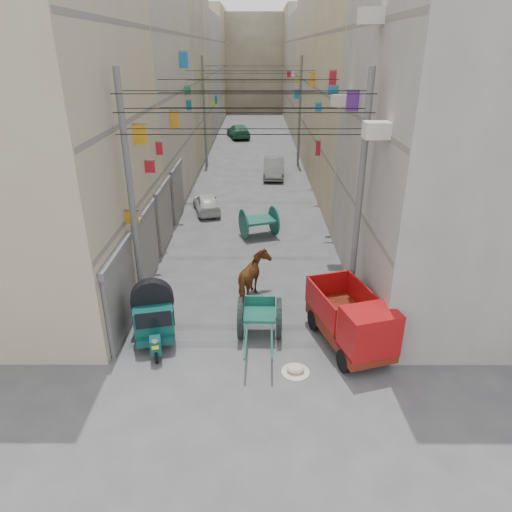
{
  "coord_description": "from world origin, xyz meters",
  "views": [
    {
      "loc": [
        0.36,
        -7.82,
        8.44
      ],
      "look_at": [
        0.34,
        6.5,
        1.91
      ],
      "focal_mm": 32.0,
      "sensor_mm": 36.0,
      "label": 1
    }
  ],
  "objects_px": {
    "tonga_cart": "(260,318)",
    "horse": "(254,278)",
    "distant_car_white": "(206,203)",
    "distant_car_green": "(238,131)",
    "second_cart": "(259,222)",
    "distant_car_grey": "(274,168)",
    "mini_truck": "(355,327)",
    "feed_sack": "(296,368)",
    "auto_rickshaw": "(154,314)"
  },
  "relations": [
    {
      "from": "distant_car_green",
      "to": "horse",
      "type": "bearing_deg",
      "value": 80.23
    },
    {
      "from": "horse",
      "to": "distant_car_grey",
      "type": "relative_size",
      "value": 0.49
    },
    {
      "from": "mini_truck",
      "to": "second_cart",
      "type": "distance_m",
      "value": 9.85
    },
    {
      "from": "tonga_cart",
      "to": "feed_sack",
      "type": "xyz_separation_m",
      "value": [
        1.02,
        -1.81,
        -0.56
      ]
    },
    {
      "from": "auto_rickshaw",
      "to": "tonga_cart",
      "type": "relative_size",
      "value": 0.81
    },
    {
      "from": "mini_truck",
      "to": "distant_car_white",
      "type": "relative_size",
      "value": 1.16
    },
    {
      "from": "second_cart",
      "to": "horse",
      "type": "distance_m",
      "value": 6.09
    },
    {
      "from": "second_cart",
      "to": "distant_car_green",
      "type": "distance_m",
      "value": 27.42
    },
    {
      "from": "tonga_cart",
      "to": "distant_car_grey",
      "type": "bearing_deg",
      "value": 88.13
    },
    {
      "from": "second_cart",
      "to": "distant_car_grey",
      "type": "height_order",
      "value": "second_cart"
    },
    {
      "from": "feed_sack",
      "to": "horse",
      "type": "xyz_separation_m",
      "value": [
        -1.22,
        4.29,
        0.71
      ]
    },
    {
      "from": "second_cart",
      "to": "distant_car_grey",
      "type": "xyz_separation_m",
      "value": [
        1.12,
        11.42,
        -0.11
      ]
    },
    {
      "from": "mini_truck",
      "to": "feed_sack",
      "type": "distance_m",
      "value": 2.19
    },
    {
      "from": "auto_rickshaw",
      "to": "second_cart",
      "type": "xyz_separation_m",
      "value": [
        3.3,
        8.77,
        -0.18
      ]
    },
    {
      "from": "auto_rickshaw",
      "to": "distant_car_green",
      "type": "distance_m",
      "value": 36.14
    },
    {
      "from": "feed_sack",
      "to": "distant_car_white",
      "type": "bearing_deg",
      "value": 105.7
    },
    {
      "from": "distant_car_white",
      "to": "distant_car_green",
      "type": "distance_m",
      "value": 23.7
    },
    {
      "from": "auto_rickshaw",
      "to": "horse",
      "type": "relative_size",
      "value": 1.2
    },
    {
      "from": "mini_truck",
      "to": "distant_car_green",
      "type": "relative_size",
      "value": 0.8
    },
    {
      "from": "horse",
      "to": "distant_car_grey",
      "type": "xyz_separation_m",
      "value": [
        1.33,
        17.51,
        -0.17
      ]
    },
    {
      "from": "tonga_cart",
      "to": "horse",
      "type": "bearing_deg",
      "value": 96.05
    },
    {
      "from": "auto_rickshaw",
      "to": "distant_car_grey",
      "type": "xyz_separation_m",
      "value": [
        4.41,
        20.2,
        -0.28
      ]
    },
    {
      "from": "auto_rickshaw",
      "to": "distant_car_grey",
      "type": "relative_size",
      "value": 0.58
    },
    {
      "from": "tonga_cart",
      "to": "horse",
      "type": "height_order",
      "value": "horse"
    },
    {
      "from": "distant_car_white",
      "to": "distant_car_grey",
      "type": "height_order",
      "value": "distant_car_grey"
    },
    {
      "from": "auto_rickshaw",
      "to": "tonga_cart",
      "type": "height_order",
      "value": "auto_rickshaw"
    },
    {
      "from": "mini_truck",
      "to": "horse",
      "type": "relative_size",
      "value": 1.86
    },
    {
      "from": "tonga_cart",
      "to": "distant_car_grey",
      "type": "relative_size",
      "value": 0.73
    },
    {
      "from": "distant_car_white",
      "to": "distant_car_green",
      "type": "bearing_deg",
      "value": -106.38
    },
    {
      "from": "auto_rickshaw",
      "to": "horse",
      "type": "bearing_deg",
      "value": 28.75
    },
    {
      "from": "auto_rickshaw",
      "to": "mini_truck",
      "type": "xyz_separation_m",
      "value": [
        6.12,
        -0.66,
        -0.04
      ]
    },
    {
      "from": "mini_truck",
      "to": "distant_car_white",
      "type": "xyz_separation_m",
      "value": [
        -5.76,
        13.1,
        -0.37
      ]
    },
    {
      "from": "mini_truck",
      "to": "second_cart",
      "type": "bearing_deg",
      "value": 90.55
    },
    {
      "from": "distant_car_white",
      "to": "tonga_cart",
      "type": "bearing_deg",
      "value": 89.29
    },
    {
      "from": "horse",
      "to": "second_cart",
      "type": "bearing_deg",
      "value": -76.69
    },
    {
      "from": "feed_sack",
      "to": "distant_car_grey",
      "type": "height_order",
      "value": "distant_car_grey"
    },
    {
      "from": "second_cart",
      "to": "horse",
      "type": "height_order",
      "value": "horse"
    },
    {
      "from": "horse",
      "to": "distant_car_grey",
      "type": "bearing_deg",
      "value": -79.05
    },
    {
      "from": "mini_truck",
      "to": "feed_sack",
      "type": "xyz_separation_m",
      "value": [
        -1.81,
        -0.95,
        -0.79
      ]
    },
    {
      "from": "mini_truck",
      "to": "distant_car_white",
      "type": "distance_m",
      "value": 14.31
    },
    {
      "from": "second_cart",
      "to": "feed_sack",
      "type": "height_order",
      "value": "second_cart"
    },
    {
      "from": "mini_truck",
      "to": "distant_car_green",
      "type": "xyz_separation_m",
      "value": [
        -4.84,
        36.78,
        -0.24
      ]
    },
    {
      "from": "distant_car_green",
      "to": "second_cart",
      "type": "bearing_deg",
      "value": 81.35
    },
    {
      "from": "tonga_cart",
      "to": "horse",
      "type": "xyz_separation_m",
      "value": [
        -0.2,
        2.48,
        0.15
      ]
    },
    {
      "from": "feed_sack",
      "to": "distant_car_grey",
      "type": "xyz_separation_m",
      "value": [
        0.11,
        21.8,
        0.54
      ]
    },
    {
      "from": "tonga_cart",
      "to": "second_cart",
      "type": "distance_m",
      "value": 8.56
    },
    {
      "from": "second_cart",
      "to": "distant_car_white",
      "type": "height_order",
      "value": "second_cart"
    },
    {
      "from": "mini_truck",
      "to": "distant_car_grey",
      "type": "distance_m",
      "value": 20.93
    },
    {
      "from": "tonga_cart",
      "to": "feed_sack",
      "type": "height_order",
      "value": "tonga_cart"
    },
    {
      "from": "auto_rickshaw",
      "to": "distant_car_white",
      "type": "distance_m",
      "value": 12.45
    }
  ]
}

